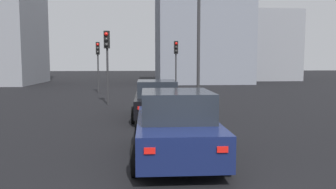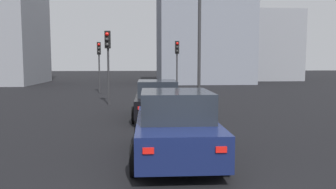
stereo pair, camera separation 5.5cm
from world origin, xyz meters
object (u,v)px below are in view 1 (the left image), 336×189
(traffic_light_far_left, at_px, (176,56))
(street_lamp_kerbside, at_px, (199,29))
(car_black_lead, at_px, (157,100))
(traffic_light_near_right, at_px, (107,52))
(traffic_light_near_left, at_px, (98,56))
(car_navy_second, at_px, (176,126))

(traffic_light_far_left, distance_m, street_lamp_kerbside, 7.08)
(car_black_lead, xyz_separation_m, traffic_light_near_right, (4.23, 2.35, 2.06))
(traffic_light_near_left, bearing_deg, street_lamp_kerbside, 29.59)
(car_black_lead, relative_size, street_lamp_kerbside, 0.70)
(car_black_lead, height_order, street_lamp_kerbside, street_lamp_kerbside)
(car_navy_second, relative_size, traffic_light_near_left, 1.16)
(car_black_lead, distance_m, traffic_light_near_right, 5.26)
(car_black_lead, distance_m, car_navy_second, 5.85)
(car_navy_second, height_order, traffic_light_far_left, traffic_light_far_left)
(traffic_light_near_right, bearing_deg, traffic_light_near_left, -161.92)
(car_black_lead, xyz_separation_m, car_navy_second, (-5.85, -0.12, 0.03))
(car_black_lead, bearing_deg, traffic_light_far_left, -9.39)
(car_navy_second, xyz_separation_m, street_lamp_kerbside, (9.16, -2.19, 3.13))
(traffic_light_near_right, distance_m, traffic_light_far_left, 7.44)
(traffic_light_near_left, height_order, traffic_light_near_right, traffic_light_near_right)
(car_navy_second, height_order, street_lamp_kerbside, street_lamp_kerbside)
(traffic_light_near_left, bearing_deg, car_navy_second, 5.22)
(traffic_light_far_left, bearing_deg, car_navy_second, -7.43)
(traffic_light_near_left, bearing_deg, car_black_lead, 10.70)
(car_black_lead, height_order, traffic_light_near_left, traffic_light_near_left)
(car_black_lead, distance_m, traffic_light_far_left, 10.65)
(car_navy_second, xyz_separation_m, traffic_light_near_right, (10.08, 2.47, 2.03))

